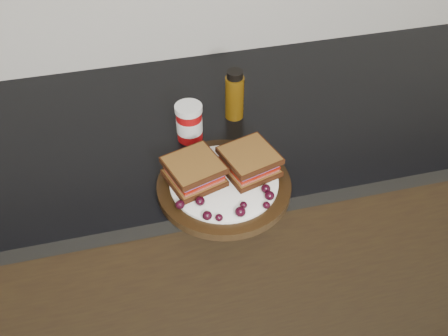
% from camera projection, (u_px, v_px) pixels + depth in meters
% --- Properties ---
extents(base_cabinets, '(3.96, 0.58, 0.86)m').
position_uv_depth(base_cabinets, '(119.00, 258.00, 1.49)').
color(base_cabinets, black).
rests_on(base_cabinets, ground_plane).
extents(countertop, '(3.98, 0.60, 0.04)m').
position_uv_depth(countertop, '(92.00, 144.00, 1.19)').
color(countertop, black).
rests_on(countertop, base_cabinets).
extents(plate, '(0.28, 0.28, 0.02)m').
position_uv_depth(plate, '(224.00, 186.00, 1.04)').
color(plate, black).
rests_on(plate, countertop).
extents(sandwich_left, '(0.13, 0.13, 0.05)m').
position_uv_depth(sandwich_left, '(194.00, 172.00, 1.02)').
color(sandwich_left, brown).
rests_on(sandwich_left, plate).
extents(sandwich_right, '(0.13, 0.13, 0.05)m').
position_uv_depth(sandwich_right, '(249.00, 162.00, 1.04)').
color(sandwich_right, brown).
rests_on(sandwich_right, plate).
extents(grape_0, '(0.02, 0.02, 0.02)m').
position_uv_depth(grape_0, '(180.00, 205.00, 0.97)').
color(grape_0, black).
rests_on(grape_0, plate).
extents(grape_1, '(0.02, 0.02, 0.02)m').
position_uv_depth(grape_1, '(200.00, 201.00, 0.98)').
color(grape_1, black).
rests_on(grape_1, plate).
extents(grape_2, '(0.02, 0.02, 0.02)m').
position_uv_depth(grape_2, '(207.00, 215.00, 0.95)').
color(grape_2, black).
rests_on(grape_2, plate).
extents(grape_3, '(0.02, 0.02, 0.01)m').
position_uv_depth(grape_3, '(219.00, 218.00, 0.95)').
color(grape_3, black).
rests_on(grape_3, plate).
extents(grape_4, '(0.02, 0.02, 0.02)m').
position_uv_depth(grape_4, '(240.00, 212.00, 0.95)').
color(grape_4, black).
rests_on(grape_4, plate).
extents(grape_5, '(0.02, 0.02, 0.01)m').
position_uv_depth(grape_5, '(243.00, 205.00, 0.97)').
color(grape_5, black).
rests_on(grape_5, plate).
extents(grape_6, '(0.02, 0.02, 0.01)m').
position_uv_depth(grape_6, '(266.00, 205.00, 0.97)').
color(grape_6, black).
rests_on(grape_6, plate).
extents(grape_7, '(0.02, 0.02, 0.02)m').
position_uv_depth(grape_7, '(269.00, 196.00, 0.99)').
color(grape_7, black).
rests_on(grape_7, plate).
extents(grape_8, '(0.02, 0.02, 0.02)m').
position_uv_depth(grape_8, '(266.00, 189.00, 1.00)').
color(grape_8, black).
rests_on(grape_8, plate).
extents(grape_9, '(0.02, 0.02, 0.02)m').
position_uv_depth(grape_9, '(253.00, 179.00, 1.02)').
color(grape_9, black).
rests_on(grape_9, plate).
extents(grape_10, '(0.02, 0.02, 0.02)m').
position_uv_depth(grape_10, '(261.00, 163.00, 1.06)').
color(grape_10, black).
rests_on(grape_10, plate).
extents(grape_11, '(0.02, 0.02, 0.02)m').
position_uv_depth(grape_11, '(246.00, 167.00, 1.05)').
color(grape_11, black).
rests_on(grape_11, plate).
extents(grape_12, '(0.02, 0.02, 0.01)m').
position_uv_depth(grape_12, '(242.00, 160.00, 1.07)').
color(grape_12, black).
rests_on(grape_12, plate).
extents(grape_13, '(0.02, 0.02, 0.02)m').
position_uv_depth(grape_13, '(186.00, 166.00, 1.05)').
color(grape_13, black).
rests_on(grape_13, plate).
extents(grape_14, '(0.02, 0.02, 0.02)m').
position_uv_depth(grape_14, '(182.00, 181.00, 1.02)').
color(grape_14, black).
rests_on(grape_14, plate).
extents(grape_15, '(0.02, 0.02, 0.02)m').
position_uv_depth(grape_15, '(192.00, 185.00, 1.01)').
color(grape_15, black).
rests_on(grape_15, plate).
extents(grape_16, '(0.02, 0.02, 0.02)m').
position_uv_depth(grape_16, '(188.00, 166.00, 1.05)').
color(grape_16, black).
rests_on(grape_16, plate).
extents(grape_17, '(0.02, 0.02, 0.02)m').
position_uv_depth(grape_17, '(191.00, 172.00, 1.04)').
color(grape_17, black).
rests_on(grape_17, plate).
extents(grape_18, '(0.02, 0.02, 0.02)m').
position_uv_depth(grape_18, '(183.00, 188.00, 1.00)').
color(grape_18, black).
rests_on(grape_18, plate).
extents(condiment_jar, '(0.08, 0.08, 0.09)m').
position_uv_depth(condiment_jar, '(189.00, 122.00, 1.14)').
color(condiment_jar, maroon).
rests_on(condiment_jar, countertop).
extents(oil_bottle, '(0.06, 0.06, 0.13)m').
position_uv_depth(oil_bottle, '(235.00, 94.00, 1.19)').
color(oil_bottle, '#4E3207').
rests_on(oil_bottle, countertop).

